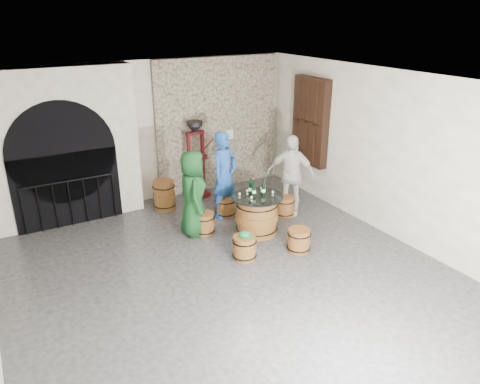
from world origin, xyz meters
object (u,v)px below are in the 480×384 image
wine_bottle_left (254,190)px  person_white (291,175)px  barrel_stool_left (204,223)px  barrel_stool_near_right (299,240)px  person_blue (225,175)px  barrel_stool_far (226,206)px  wine_bottle_center (263,189)px  barrel_table (257,215)px  wine_bottle_right (251,188)px  barrel_stool_near_left (244,248)px  corking_press (196,154)px  person_green (193,193)px  barrel_stool_right (285,206)px

wine_bottle_left → person_white: bearing=20.9°
barrel_stool_left → barrel_stool_near_right: bearing=-51.5°
barrel_stool_left → person_blue: size_ratio=0.24×
barrel_stool_far → wine_bottle_center: (0.29, -1.06, 0.71)m
barrel_table → barrel_stool_near_right: size_ratio=2.33×
barrel_stool_near_right → wine_bottle_right: wine_bottle_right is taller
barrel_stool_left → person_white: size_ratio=0.25×
barrel_stool_near_right → barrel_stool_near_left: size_ratio=1.00×
barrel_stool_near_right → wine_bottle_right: (-0.34, 1.19, 0.71)m
barrel_stool_near_left → wine_bottle_left: 1.25m
corking_press → barrel_stool_near_right: bearing=-91.3°
barrel_stool_near_right → barrel_table: bearing=106.1°
wine_bottle_right → wine_bottle_center: bearing=-45.3°
person_green → barrel_stool_left: bearing=-101.0°
barrel_stool_near_left → person_green: person_green is taller
barrel_stool_left → wine_bottle_center: 1.38m
barrel_stool_near_left → person_blue: bearing=72.4°
barrel_stool_left → person_green: 0.67m
barrel_stool_right → wine_bottle_center: bearing=-153.2°
person_blue → wine_bottle_center: 1.11m
barrel_stool_left → wine_bottle_right: wine_bottle_right is taller
barrel_stool_left → barrel_stool_right: same height
person_white → barrel_stool_far: bearing=-158.2°
barrel_stool_near_left → person_blue: 2.05m
person_blue → wine_bottle_center: size_ratio=5.76×
barrel_stool_near_right → barrel_stool_far: bearing=102.1°
person_green → corking_press: 1.95m
wine_bottle_center → corking_press: size_ratio=0.18×
barrel_stool_near_right → person_blue: 2.24m
barrel_stool_right → person_white: bearing=23.0°
person_blue → barrel_table: bearing=-105.5°
barrel_table → barrel_stool_left: 1.07m
wine_bottle_center → corking_press: corking_press is taller
barrel_stool_far → barrel_stool_right: same height
person_green → person_white: (2.24, -0.12, 0.02)m
barrel_stool_far → barrel_stool_near_right: same height
person_green → person_white: bearing=-75.1°
person_blue → barrel_stool_far: bearing=-105.5°
barrel_table → wine_bottle_left: size_ratio=3.17×
person_green → wine_bottle_left: 1.19m
corking_press → person_green: bearing=-126.5°
barrel_table → barrel_stool_near_left: barrel_table is taller
person_white → wine_bottle_center: size_ratio=5.43×
barrel_stool_right → person_green: 2.17m
barrel_table → wine_bottle_center: size_ratio=3.17×
person_white → corking_press: bearing=171.7°
wine_bottle_left → person_green: bearing=150.6°
barrel_table → wine_bottle_right: bearing=104.7°
barrel_table → person_blue: bearing=98.2°
barrel_stool_far → person_green: bearing=-155.0°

